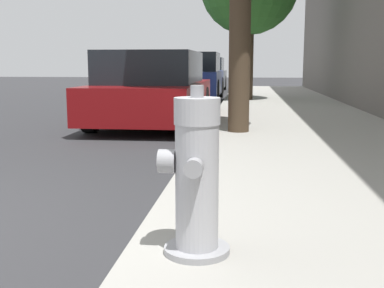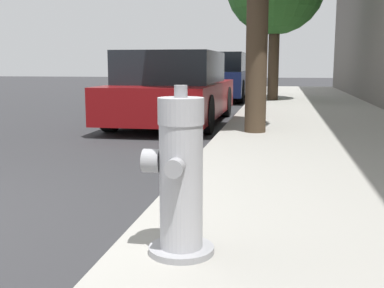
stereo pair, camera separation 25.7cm
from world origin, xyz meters
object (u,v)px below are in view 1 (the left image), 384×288
(fire_hydrant, at_px, (196,179))
(parked_car_far, at_px, (204,75))
(parked_car_near, at_px, (154,89))
(parked_car_mid, at_px, (195,77))

(fire_hydrant, distance_m, parked_car_far, 18.42)
(parked_car_near, bearing_deg, fire_hydrant, -77.17)
(parked_car_near, xyz_separation_m, parked_car_mid, (0.11, 6.36, 0.06))
(fire_hydrant, relative_size, parked_car_near, 0.20)
(fire_hydrant, height_order, parked_car_mid, parked_car_mid)
(parked_car_mid, relative_size, parked_car_far, 0.99)
(fire_hydrant, distance_m, parked_car_mid, 13.22)
(fire_hydrant, bearing_deg, parked_car_mid, 96.24)
(fire_hydrant, bearing_deg, parked_car_near, 102.83)
(parked_car_near, height_order, parked_car_far, parked_car_far)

